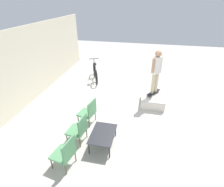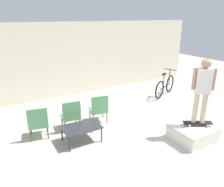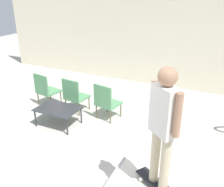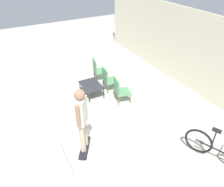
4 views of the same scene
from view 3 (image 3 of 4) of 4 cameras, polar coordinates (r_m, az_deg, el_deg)
ground_plane at (r=4.97m, az=-5.36°, el=-15.10°), size 24.00×24.00×0.00m
house_wall_back at (r=8.28m, az=10.57°, el=11.84°), size 12.00×0.06×3.00m
skateboard_on_ramp at (r=3.85m, az=10.40°, el=-19.79°), size 0.77×0.58×0.07m
person_skater at (r=3.24m, az=11.72°, el=-6.08°), size 0.47×0.39×1.75m
coffee_table at (r=6.04m, az=-12.25°, el=-3.66°), size 1.00×0.69×0.44m
patio_chair_left at (r=7.08m, az=-14.92°, el=1.04°), size 0.61×0.61×0.94m
patio_chair_center at (r=6.54m, az=-8.58°, el=-0.25°), size 0.58×0.58×0.94m
patio_chair_right at (r=6.12m, az=-1.35°, el=-1.70°), size 0.61×0.61×0.94m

